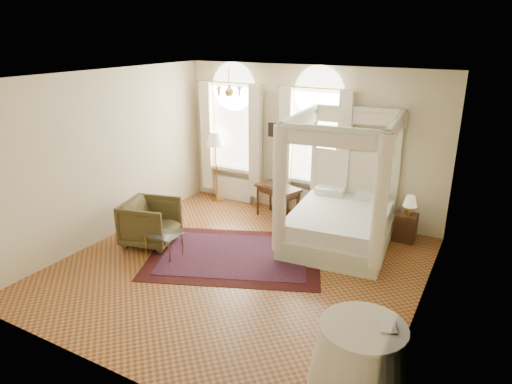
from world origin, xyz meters
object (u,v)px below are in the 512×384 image
(stool, at_px, (287,196))
(side_table, at_px, (361,357))
(coffee_table, at_px, (163,236))
(writing_desk, at_px, (278,191))
(canopy_bed, at_px, (340,217))
(armchair, at_px, (151,222))
(nightstand, at_px, (406,227))
(floor_lamp, at_px, (216,143))

(stool, height_order, side_table, side_table)
(coffee_table, bearing_deg, writing_desk, 68.43)
(canopy_bed, distance_m, armchair, 3.68)
(armchair, bearing_deg, stool, -46.31)
(writing_desk, bearing_deg, armchair, -124.25)
(side_table, bearing_deg, nightstand, 95.04)
(canopy_bed, xyz_separation_m, floor_lamp, (-3.47, 0.95, 0.87))
(nightstand, xyz_separation_m, side_table, (0.38, -4.32, 0.13))
(canopy_bed, relative_size, armchair, 2.61)
(nightstand, bearing_deg, armchair, -149.68)
(writing_desk, bearing_deg, nightstand, 3.88)
(nightstand, distance_m, armchair, 5.03)
(coffee_table, bearing_deg, armchair, 152.45)
(writing_desk, distance_m, armchair, 2.85)
(writing_desk, distance_m, side_table, 5.19)
(floor_lamp, bearing_deg, canopy_bed, -15.36)
(canopy_bed, height_order, coffee_table, canopy_bed)
(nightstand, relative_size, floor_lamp, 0.33)
(stool, relative_size, armchair, 0.56)
(nightstand, bearing_deg, stool, 177.03)
(armchair, relative_size, floor_lamp, 0.57)
(stool, xyz_separation_m, floor_lamp, (-1.91, 0.00, 1.03))
(stool, height_order, floor_lamp, floor_lamp)
(armchair, xyz_separation_m, side_table, (4.72, -1.78, -0.03))
(writing_desk, bearing_deg, coffee_table, -111.57)
(stool, bearing_deg, side_table, -55.65)
(armchair, distance_m, floor_lamp, 2.87)
(canopy_bed, distance_m, coffee_table, 3.36)
(coffee_table, bearing_deg, floor_lamp, 104.88)
(canopy_bed, relative_size, floor_lamp, 1.49)
(nightstand, bearing_deg, floor_lamp, 178.27)
(armchair, xyz_separation_m, coffee_table, (0.56, -0.29, -0.04))
(nightstand, height_order, writing_desk, writing_desk)
(stool, distance_m, side_table, 5.40)
(canopy_bed, bearing_deg, floor_lamp, 164.64)
(canopy_bed, height_order, floor_lamp, canopy_bed)
(nightstand, distance_m, side_table, 4.34)
(nightstand, bearing_deg, coffee_table, -143.22)
(floor_lamp, bearing_deg, nightstand, -1.73)
(canopy_bed, xyz_separation_m, armchair, (-3.24, -1.72, -0.13))
(armchair, relative_size, coffee_table, 1.49)
(side_table, bearing_deg, armchair, 159.35)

